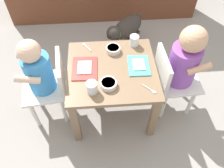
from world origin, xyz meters
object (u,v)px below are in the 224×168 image
at_px(food_tray_left, 85,68).
at_px(water_cup_left, 134,41).
at_px(food_tray_right, 139,65).
at_px(spoon_by_right_tray, 86,46).
at_px(cereal_bowl_left_side, 113,49).
at_px(dog, 126,29).
at_px(seated_child_right, 183,63).
at_px(water_cup_right, 92,88).
at_px(veggie_bowl_near, 108,84).
at_px(spoon_by_left_tray, 151,90).
at_px(seated_child_left, 41,73).
at_px(dining_table, 112,77).

distance_m(food_tray_left, water_cup_left, 0.39).
bearing_deg(food_tray_right, spoon_by_right_tray, 148.24).
bearing_deg(cereal_bowl_left_side, dog, 73.47).
distance_m(food_tray_left, cereal_bowl_left_side, 0.24).
height_order(seated_child_right, cereal_bowl_left_side, seated_child_right).
bearing_deg(water_cup_right, spoon_by_right_tray, 95.08).
relative_size(food_tray_left, veggie_bowl_near, 2.02).
distance_m(seated_child_right, spoon_by_left_tray, 0.30).
bearing_deg(veggie_bowl_near, spoon_by_left_tray, -12.08).
height_order(food_tray_left, veggie_bowl_near, veggie_bowl_near).
height_order(seated_child_left, water_cup_left, seated_child_left).
height_order(seated_child_right, food_tray_left, seated_child_right).
height_order(dog, water_cup_left, water_cup_left).
xyz_separation_m(water_cup_left, cereal_bowl_left_side, (-0.15, -0.05, -0.01)).
relative_size(food_tray_right, cereal_bowl_left_side, 1.85).
bearing_deg(food_tray_right, spoon_by_left_tray, -78.20).
height_order(food_tray_left, spoon_by_right_tray, food_tray_left).
distance_m(food_tray_right, water_cup_right, 0.35).
bearing_deg(water_cup_right, water_cup_left, 52.53).
relative_size(dining_table, seated_child_left, 0.82).
distance_m(food_tray_left, water_cup_right, 0.19).
bearing_deg(water_cup_left, water_cup_right, -127.47).
relative_size(cereal_bowl_left_side, spoon_by_left_tray, 1.19).
bearing_deg(water_cup_left, dining_table, -127.62).
bearing_deg(water_cup_right, cereal_bowl_left_side, 66.02).
bearing_deg(dog, dining_table, -104.24).
bearing_deg(spoon_by_left_tray, water_cup_right, 177.32).
bearing_deg(seated_child_left, food_tray_left, 3.62).
bearing_deg(water_cup_left, spoon_by_left_tray, -83.52).
bearing_deg(veggie_bowl_near, cereal_bowl_left_side, 80.29).
xyz_separation_m(cereal_bowl_left_side, spoon_by_right_tray, (-0.18, 0.06, -0.02)).
distance_m(water_cup_right, spoon_by_right_tray, 0.39).
bearing_deg(seated_child_left, dining_table, 0.43).
xyz_separation_m(seated_child_right, food_tray_left, (-0.61, 0.01, -0.02)).
height_order(dog, food_tray_right, food_tray_right).
bearing_deg(food_tray_left, spoon_by_left_tray, -27.20).
bearing_deg(water_cup_left, seated_child_right, -37.85).
height_order(water_cup_right, spoon_by_right_tray, water_cup_right).
bearing_deg(food_tray_left, seated_child_right, -1.32).
bearing_deg(food_tray_right, dog, 90.00).
height_order(dining_table, veggie_bowl_near, veggie_bowl_near).
distance_m(seated_child_left, food_tray_right, 0.61).
height_order(dining_table, food_tray_left, food_tray_left).
distance_m(dog, food_tray_left, 0.77).
bearing_deg(food_tray_right, dining_table, -175.35).
relative_size(food_tray_left, spoon_by_right_tray, 2.25).
height_order(dining_table, water_cup_left, water_cup_left).
relative_size(dining_table, water_cup_left, 7.70).
bearing_deg(veggie_bowl_near, spoon_by_right_tray, 110.43).
distance_m(dog, water_cup_left, 0.52).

